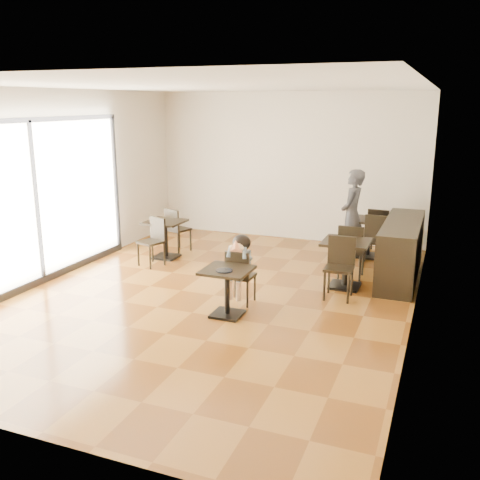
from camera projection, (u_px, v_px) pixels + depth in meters
The scene contains 23 objects.
floor at pixel (214, 295), 8.48m from camera, with size 6.00×8.00×0.01m, color #8F591F.
ceiling at pixel (211, 86), 7.68m from camera, with size 6.00×8.00×0.01m, color silver.
wall_back at pixel (288, 167), 11.69m from camera, with size 6.00×0.01×3.20m, color beige.
wall_front at pixel (17, 271), 4.48m from camera, with size 6.00×0.01×3.20m, color beige.
wall_left at pixel (53, 185), 9.14m from camera, with size 0.01×8.00×3.20m, color beige.
wall_right at pixel (421, 210), 7.02m from camera, with size 0.01×8.00×3.20m, color beige.
storefront_window at pixel (35, 201), 8.73m from camera, with size 0.04×4.50×2.60m, color white.
child_table at pixel (227, 292), 7.59m from camera, with size 0.66×0.66×0.70m, color black, non-canonical shape.
child_chair at pixel (241, 276), 8.07m from camera, with size 0.38×0.38×0.84m, color black, non-canonical shape.
child at pixel (241, 269), 8.04m from camera, with size 0.38×0.53×1.06m, color slate, non-canonical shape.
plate at pixel (224, 270), 7.41m from camera, with size 0.24×0.24×0.01m, color black.
pizza_slice at pixel (236, 248), 7.78m from camera, with size 0.25×0.19×0.06m, color #EDB57B, non-canonical shape.
adult_patron at pixel (352, 215), 10.22m from camera, with size 0.64×0.42×1.75m, color #3A3A40.
cafe_table_mid at pixel (345, 264), 8.76m from camera, with size 0.75×0.75×0.79m, color black, non-canonical shape.
cafe_table_left at pixel (165, 239), 10.43m from camera, with size 0.70×0.70×0.74m, color black, non-canonical shape.
cafe_table_back at pixel (368, 238), 10.51m from camera, with size 0.72×0.72×0.77m, color black, non-canonical shape.
chair_mid_a at pixel (352, 251), 9.23m from camera, with size 0.43×0.43×0.95m, color black, non-canonical shape.
chair_mid_b at pixel (339, 269), 8.24m from camera, with size 0.43×0.43×0.95m, color black, non-canonical shape.
chair_left_a at pixel (179, 230), 10.91m from camera, with size 0.40×0.40×0.89m, color black, non-canonical shape.
chair_left_b at pixel (151, 242), 9.92m from camera, with size 0.40×0.40×0.89m, color black, non-canonical shape.
chair_back_a at pixel (379, 230), 10.78m from camera, with size 0.41×0.41×0.92m, color black, non-canonical shape.
chair_back_b at pixel (373, 241), 9.94m from camera, with size 0.41×0.41×0.92m, color black, non-canonical shape.
service_counter at pixel (401, 250), 9.22m from camera, with size 0.60×2.40×1.00m, color black.
Camera 1 is at (3.30, -7.29, 2.98)m, focal length 40.00 mm.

